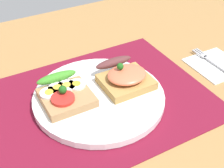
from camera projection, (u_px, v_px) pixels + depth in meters
ground_plane at (99, 107)px, 64.18cm from camera, size 120.00×90.00×3.20cm
placemat at (99, 100)px, 63.12cm from camera, size 43.71×34.21×0.30cm
plate at (99, 97)px, 62.60cm from camera, size 26.19×26.19×1.41cm
sandwich_egg_tomato at (64, 93)px, 60.34cm from camera, size 9.39×10.45×3.87cm
sandwich_salmon at (124, 76)px, 64.19cm from camera, size 9.94×10.19×4.98cm
napkin at (216, 64)px, 73.19cm from camera, size 11.25×11.33×0.60cm
fork at (215, 63)px, 72.76cm from camera, size 1.62×15.16×0.32cm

